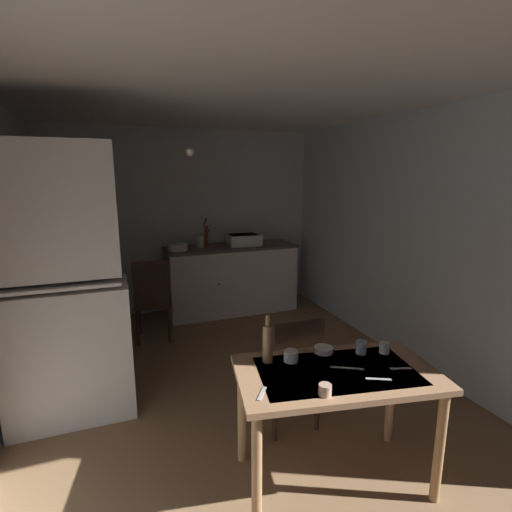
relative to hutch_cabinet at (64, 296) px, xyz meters
name	(u,v)px	position (x,y,z in m)	size (l,w,h in m)	color
ground_plane	(232,378)	(1.32, 0.09, -0.99)	(5.18, 5.18, 0.00)	#8B6947
wall_back	(185,221)	(1.32, 2.23, 0.25)	(3.68, 0.10, 2.48)	silver
wall_right	(399,237)	(3.16, 0.09, 0.25)	(0.10, 4.28, 2.48)	silver
ceiling_slab	(228,92)	(1.32, 0.09, 1.54)	(3.68, 4.28, 0.10)	white
hutch_cabinet	(64,296)	(0.00, 0.00, 0.00)	(0.90, 0.48, 2.11)	silver
counter_cabinet	(231,278)	(1.87, 1.86, -0.52)	(1.77, 0.64, 0.92)	silver
sink_basin	(243,240)	(2.05, 1.86, 0.01)	(0.44, 0.34, 0.15)	white
hand_pump	(206,234)	(1.54, 1.90, 0.10)	(0.05, 0.27, 0.39)	maroon
mixing_bowl_counter	(178,247)	(1.14, 1.81, -0.02)	(0.26, 0.26, 0.08)	white
stoneware_crock	(200,242)	(1.46, 1.91, 0.01)	(0.12, 0.12, 0.15)	beige
dining_table	(336,387)	(1.55, -1.30, -0.35)	(1.28, 0.85, 0.74)	#AA7D58
chair_far_side	(291,368)	(1.53, -0.74, -0.51)	(0.40, 0.40, 0.88)	#37231C
chair_by_counter	(152,299)	(0.74, 1.19, -0.48)	(0.45, 0.45, 0.96)	#3A281E
serving_bowl_wide	(323,350)	(1.60, -1.06, -0.23)	(0.12, 0.12, 0.03)	white
teacup_cream	(325,390)	(1.35, -1.50, -0.22)	(0.07, 0.07, 0.06)	tan
mug_tall	(361,347)	(1.82, -1.16, -0.21)	(0.07, 0.07, 0.08)	#9EB2C6
mug_dark	(384,348)	(1.96, -1.21, -0.21)	(0.06, 0.06, 0.07)	white
teacup_mint	(291,356)	(1.35, -1.10, -0.21)	(0.09, 0.09, 0.07)	white
glass_bottle	(268,342)	(1.21, -1.05, -0.12)	(0.06, 0.06, 0.31)	olive
table_knife	(347,368)	(1.62, -1.30, -0.24)	(0.20, 0.02, 0.01)	silver
teaspoon_near_bowl	(262,394)	(1.05, -1.37, -0.24)	(0.13, 0.02, 0.01)	beige
teaspoon_by_cup	(401,368)	(1.92, -1.41, -0.24)	(0.13, 0.02, 0.01)	beige
serving_spoon	(378,379)	(1.71, -1.47, -0.24)	(0.14, 0.02, 0.01)	beige
pendant_bulb	(190,152)	(1.08, 0.48, 1.09)	(0.08, 0.08, 0.08)	#F9EFCC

